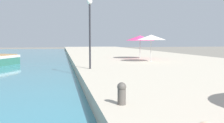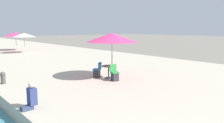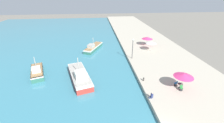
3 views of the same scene
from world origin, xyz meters
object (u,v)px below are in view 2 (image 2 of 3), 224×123
at_px(mooring_bollard, 3,77).
at_px(cafe_umbrella_pink, 112,38).
at_px(cafe_table, 109,69).
at_px(cafe_umbrella_white, 24,35).
at_px(cafe_chair_right, 97,72).
at_px(person_at_quay, 31,97).
at_px(cafe_umbrella_striped, 16,34).
at_px(cafe_chair_left, 115,75).

bearing_deg(mooring_bollard, cafe_umbrella_pink, -28.35).
distance_m(cafe_umbrella_pink, cafe_table, 1.86).
relative_size(cafe_umbrella_white, cafe_chair_right, 2.82).
xyz_separation_m(cafe_chair_right, person_at_quay, (-4.96, -2.59, 0.11)).
xyz_separation_m(cafe_chair_right, mooring_bollard, (-4.70, 2.00, 0.02)).
bearing_deg(mooring_bollard, cafe_umbrella_striped, 70.52).
height_order(cafe_umbrella_white, mooring_bollard, cafe_umbrella_white).
relative_size(cafe_chair_left, cafe_chair_right, 1.00).
relative_size(cafe_umbrella_pink, mooring_bollard, 4.50).
relative_size(cafe_umbrella_pink, cafe_chair_right, 3.23).
xyz_separation_m(cafe_table, cafe_chair_left, (-0.16, -0.71, -0.21)).
bearing_deg(cafe_umbrella_striped, cafe_chair_left, -93.81).
distance_m(cafe_umbrella_striped, cafe_chair_left, 21.33).
bearing_deg(cafe_umbrella_pink, cafe_umbrella_striped, 86.84).
bearing_deg(cafe_chair_right, cafe_umbrella_striped, 54.88).
bearing_deg(person_at_quay, cafe_chair_right, 27.61).
height_order(cafe_umbrella_striped, cafe_chair_left, cafe_umbrella_striped).
height_order(cafe_umbrella_pink, cafe_umbrella_striped, cafe_umbrella_pink).
bearing_deg(cafe_chair_right, cafe_chair_left, -111.43).
relative_size(cafe_umbrella_pink, cafe_umbrella_white, 1.14).
xyz_separation_m(cafe_umbrella_striped, person_at_quay, (-6.58, -22.47, -1.69)).
xyz_separation_m(cafe_chair_left, person_at_quay, (-5.17, -1.26, 0.11)).
distance_m(cafe_umbrella_pink, mooring_bollard, 6.23).
xyz_separation_m(cafe_umbrella_pink, cafe_umbrella_striped, (1.14, 20.67, -0.25)).
height_order(cafe_umbrella_white, cafe_chair_left, cafe_umbrella_white).
bearing_deg(mooring_bollard, cafe_umbrella_white, 66.49).
distance_m(cafe_umbrella_white, person_at_quay, 19.55).
relative_size(cafe_umbrella_pink, person_at_quay, 2.95).
distance_m(cafe_chair_left, person_at_quay, 5.32).
distance_m(cafe_umbrella_pink, cafe_chair_left, 2.14).
bearing_deg(cafe_umbrella_white, person_at_quay, -108.81).
relative_size(cafe_table, person_at_quay, 0.80).
bearing_deg(cafe_chair_left, cafe_table, -90.00).
relative_size(cafe_umbrella_white, mooring_bollard, 3.93).
bearing_deg(cafe_chair_left, cafe_umbrella_pink, -104.53).
xyz_separation_m(cafe_umbrella_pink, mooring_bollard, (-5.18, 2.80, -2.04)).
relative_size(cafe_table, mooring_bollard, 1.22).
bearing_deg(cafe_umbrella_striped, cafe_chair_right, -94.67).
bearing_deg(cafe_umbrella_white, cafe_chair_right, -94.78).
relative_size(cafe_umbrella_white, cafe_chair_left, 2.82).
bearing_deg(cafe_chair_left, person_at_quay, 26.15).
xyz_separation_m(cafe_umbrella_pink, cafe_chair_left, (-0.27, -0.53, -2.06)).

